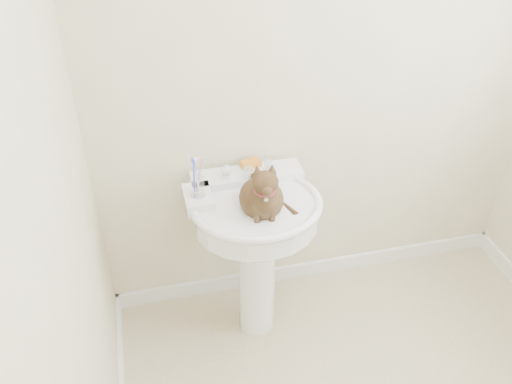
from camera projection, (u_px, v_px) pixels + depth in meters
wall_back at (328, 69)px, 2.41m from camera, size 2.20×0.00×2.50m
wall_left at (57, 282)px, 1.33m from camera, size 0.00×2.20×2.50m
baseboard_back at (312, 268)px, 3.10m from camera, size 2.20×0.02×0.09m
pedestal_sink at (256, 227)px, 2.45m from camera, size 0.60×0.59×0.83m
faucet at (249, 170)px, 2.44m from camera, size 0.28×0.12×0.14m
soap_bar at (251, 164)px, 2.53m from camera, size 0.10×0.08×0.03m
toothbrush_cup at (197, 186)px, 2.32m from camera, size 0.07×0.07×0.18m
cat at (263, 197)px, 2.28m from camera, size 0.21×0.26×0.38m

